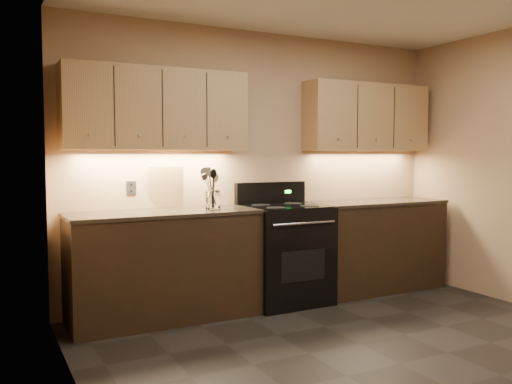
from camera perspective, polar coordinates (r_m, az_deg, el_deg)
floor at (r=3.96m, az=14.91°, el=-17.07°), size 4.00×4.00×0.00m
wall_back at (r=5.35m, az=0.59°, el=2.77°), size 4.00×0.04×2.60m
wall_left at (r=2.77m, az=-16.85°, el=1.46°), size 0.04×4.00×2.60m
counter_left at (r=4.73m, az=-9.62°, el=-7.62°), size 1.62×0.62×0.93m
counter_right at (r=5.83m, az=12.34°, el=-5.46°), size 1.46×0.62×0.93m
stove at (r=5.19m, az=3.02°, el=-6.39°), size 0.76×0.68×1.14m
upper_cab_left at (r=4.80m, az=-10.36°, el=8.54°), size 1.60×0.30×0.70m
upper_cab_right at (r=5.88m, az=11.59°, el=7.67°), size 1.44×0.30×0.70m
outlet_plate at (r=4.88m, az=-13.01°, el=0.43°), size 0.08×0.01×0.12m
utensil_crock at (r=4.81m, az=-4.55°, el=-0.88°), size 0.14×0.14×0.17m
cutting_board at (r=4.93m, az=-9.43°, el=0.52°), size 0.32×0.15×0.38m
wooden_spoon at (r=4.78m, az=-4.93°, el=0.15°), size 0.13×0.06×0.30m
black_spoon at (r=4.81m, az=-4.60°, el=0.51°), size 0.10×0.18×0.36m
black_turner at (r=4.78m, az=-4.47°, el=0.62°), size 0.11×0.19×0.39m
steel_spatula at (r=4.83m, az=-4.19°, el=0.45°), size 0.23×0.14×0.35m
steel_skimmer at (r=4.81m, az=-4.20°, el=0.46°), size 0.18×0.14×0.37m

